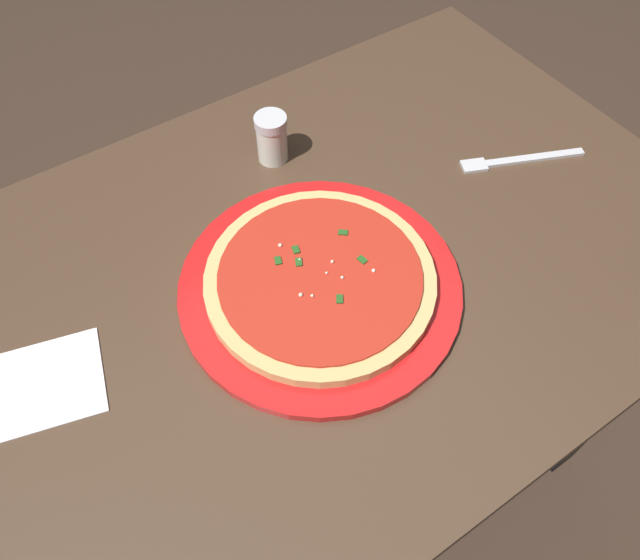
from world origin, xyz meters
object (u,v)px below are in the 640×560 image
Objects in this scene: napkin_folded_right at (32,388)px; serving_plate at (320,286)px; pizza at (320,279)px; fork at (515,160)px; parmesan_shaker at (272,138)px.

serving_plate is at bearing -11.15° from napkin_folded_right.
serving_plate is 2.25× the size of napkin_folded_right.
napkin_folded_right is (-0.34, 0.07, -0.02)m from pizza.
pizza is at bearing 56.66° from serving_plate.
parmesan_shaker is at bearing 144.85° from fork.
fork is (0.36, 0.03, -0.02)m from pizza.
pizza is 1.82× the size of napkin_folded_right.
pizza reaches higher than fork.
fork is (0.36, 0.03, -0.00)m from serving_plate.
pizza is 1.60× the size of fork.
serving_plate is at bearing -107.50° from parmesan_shaker.
serving_plate is at bearing -123.34° from pizza.
pizza reaches higher than serving_plate.
parmesan_shaker is (0.42, 0.17, 0.04)m from napkin_folded_right.
serving_plate is 0.35m from napkin_folded_right.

